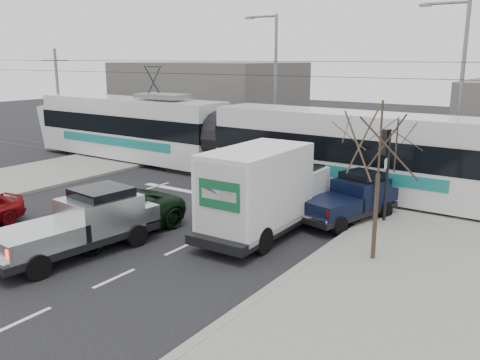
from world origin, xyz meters
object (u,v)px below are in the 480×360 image
Objects in this scene: box_truck at (264,191)px; navy_pickup at (352,198)px; tram at (223,138)px; street_lamp_far at (273,78)px; bare_tree at (380,145)px; silver_pickup at (84,222)px; traffic_signal at (385,155)px; green_car at (111,215)px; street_lamp_near at (457,85)px.

navy_pickup is (2.11, 3.27, -0.68)m from box_truck.
tram is 9.95m from navy_pickup.
street_lamp_far is 0.31× the size of tram.
street_lamp_far is (-11.79, 13.50, 1.32)m from bare_tree.
street_lamp_far is 18.81m from silver_pickup.
green_car is at bearing -138.00° from traffic_signal.
tram is (0.45, -6.08, -3.03)m from street_lamp_far.
bare_tree reaches higher than traffic_signal.
tram is 5.95× the size of navy_pickup.
street_lamp_far reaches higher than box_truck.
silver_pickup is (-8.05, -16.03, -4.08)m from street_lamp_near.
navy_pickup is (-2.20, 3.64, -2.84)m from bare_tree.
navy_pickup is at bearing 121.20° from bare_tree.
tram is at bearing 109.89° from green_car.
street_lamp_far is at bearing 95.29° from tram.
street_lamp_near is 9.10m from navy_pickup.
box_truck is (-4.02, -11.13, -3.49)m from street_lamp_near.
street_lamp_far is 17.26m from green_car.
bare_tree is 4.28m from traffic_signal.
green_car is at bearing -144.46° from box_truck.
traffic_signal is 10.78m from tram.
box_truck is 1.37× the size of navy_pickup.
street_lamp_near is at bearing 69.85° from silver_pickup.
silver_pickup is at bearing -151.46° from bare_tree.
tram reaches higher than green_car.
bare_tree is at bearing -43.91° from navy_pickup.
tram reaches higher than navy_pickup.
street_lamp_near reaches higher than traffic_signal.
traffic_signal is 11.30m from silver_pickup.
bare_tree is 0.17× the size of tram.
box_truck is (7.02, -7.05, -0.45)m from tram.
silver_pickup is 1.69m from green_car.
traffic_signal is 0.13× the size of tram.
street_lamp_far is at bearing 118.98° from box_truck.
traffic_signal is 0.40× the size of street_lamp_far.
navy_pickup is (9.58, -9.86, -4.16)m from street_lamp_far.
tram is at bearing 110.58° from silver_pickup.
street_lamp_near reaches higher than bare_tree.
traffic_signal is 14.47m from street_lamp_far.
street_lamp_near reaches higher than box_truck.
street_lamp_far is (-11.50, 2.00, 0.00)m from street_lamp_near.
street_lamp_far is 1.61× the size of green_car.
navy_pickup is (-1.92, -7.86, -4.16)m from street_lamp_near.
street_lamp_near is at bearing 65.70° from green_car.
traffic_signal reaches higher than navy_pickup.
navy_pickup is (-1.07, -0.36, -1.79)m from traffic_signal.
street_lamp_far is at bearing 106.50° from green_car.
silver_pickup is at bearing -74.92° from tram.
bare_tree is 1.03× the size of navy_pickup.
traffic_signal is 0.40× the size of street_lamp_near.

